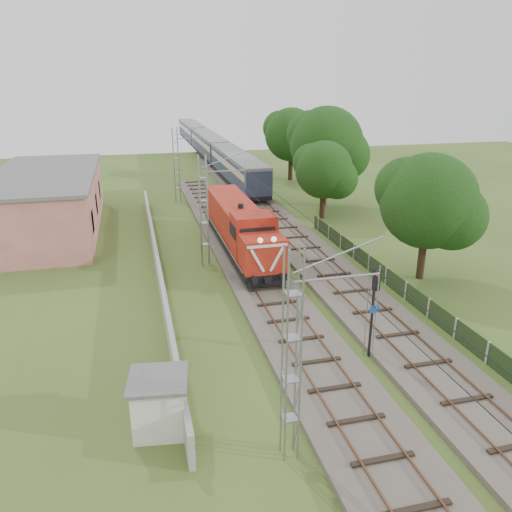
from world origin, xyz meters
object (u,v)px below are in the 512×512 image
object	(u,v)px
locomotive	(240,226)
signal_post	(374,297)
relay_hut	(160,403)
coach_rake	(209,144)

from	to	relation	value
locomotive	signal_post	world-z (taller)	signal_post
signal_post	relay_hut	xyz separation A→B (m)	(-10.27, -2.87, -2.04)
coach_rake	signal_post	world-z (taller)	signal_post
locomotive	coach_rake	world-z (taller)	locomotive
coach_rake	signal_post	xyz separation A→B (m)	(-2.13, -63.35, 0.71)
signal_post	relay_hut	distance (m)	10.86
coach_rake	relay_hut	distance (m)	67.38
locomotive	relay_hut	distance (m)	20.84
locomotive	signal_post	size ratio (longest dim) A/B	3.51
locomotive	coach_rake	distance (m)	47.03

